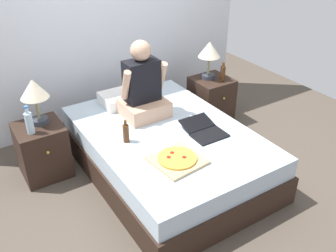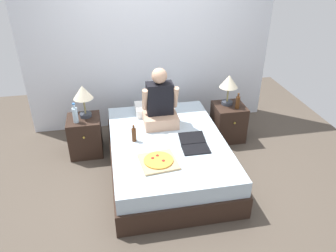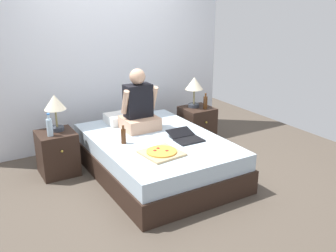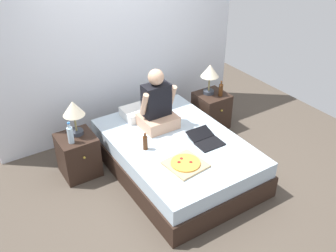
{
  "view_description": "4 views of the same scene",
  "coord_description": "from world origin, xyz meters",
  "px_view_note": "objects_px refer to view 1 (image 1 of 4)",
  "views": [
    {
      "loc": [
        -1.63,
        -2.6,
        2.33
      ],
      "look_at": [
        -0.12,
        -0.22,
        0.67
      ],
      "focal_mm": 40.0,
      "sensor_mm": 36.0,
      "label": 1
    },
    {
      "loc": [
        -0.65,
        -3.41,
        2.64
      ],
      "look_at": [
        -0.04,
        -0.22,
        0.79
      ],
      "focal_mm": 35.0,
      "sensor_mm": 36.0,
      "label": 2
    },
    {
      "loc": [
        -2.04,
        -3.72,
        2.09
      ],
      "look_at": [
        0.03,
        -0.24,
        0.69
      ],
      "focal_mm": 40.0,
      "sensor_mm": 36.0,
      "label": 3
    },
    {
      "loc": [
        -2.12,
        -3.14,
        3.03
      ],
      "look_at": [
        -0.12,
        -0.01,
        0.72
      ],
      "focal_mm": 40.0,
      "sensor_mm": 36.0,
      "label": 4
    }
  ],
  "objects_px": {
    "nightstand_left": "(42,150)",
    "beer_bottle_on_bed": "(126,133)",
    "beer_bottle": "(223,73)",
    "water_bottle": "(29,122)",
    "bed": "(166,151)",
    "person_seated": "(143,89)",
    "lamp_on_left_nightstand": "(34,92)",
    "lamp_on_right_nightstand": "(209,52)",
    "laptop": "(205,131)",
    "nightstand_right": "(211,99)",
    "pizza_box": "(177,160)"
  },
  "relations": [
    {
      "from": "nightstand_left",
      "to": "beer_bottle_on_bed",
      "type": "xyz_separation_m",
      "value": [
        0.63,
        -0.59,
        0.29
      ]
    },
    {
      "from": "beer_bottle",
      "to": "water_bottle",
      "type": "bearing_deg",
      "value": 179.74
    },
    {
      "from": "bed",
      "to": "person_seated",
      "type": "bearing_deg",
      "value": 93.12
    },
    {
      "from": "lamp_on_left_nightstand",
      "to": "beer_bottle",
      "type": "xyz_separation_m",
      "value": [
        2.12,
        -0.15,
        -0.23
      ]
    },
    {
      "from": "person_seated",
      "to": "bed",
      "type": "bearing_deg",
      "value": -86.88
    },
    {
      "from": "lamp_on_right_nightstand",
      "to": "person_seated",
      "type": "relative_size",
      "value": 0.58
    },
    {
      "from": "nightstand_left",
      "to": "beer_bottle",
      "type": "distance_m",
      "value": 2.19
    },
    {
      "from": "water_bottle",
      "to": "beer_bottle",
      "type": "xyz_separation_m",
      "value": [
        2.24,
        -0.01,
        -0.02
      ]
    },
    {
      "from": "bed",
      "to": "beer_bottle_on_bed",
      "type": "distance_m",
      "value": 0.53
    },
    {
      "from": "nightstand_left",
      "to": "beer_bottle_on_bed",
      "type": "bearing_deg",
      "value": -42.76
    },
    {
      "from": "lamp_on_right_nightstand",
      "to": "nightstand_left",
      "type": "bearing_deg",
      "value": -178.61
    },
    {
      "from": "nightstand_left",
      "to": "person_seated",
      "type": "relative_size",
      "value": 0.7
    },
    {
      "from": "nightstand_left",
      "to": "laptop",
      "type": "height_order",
      "value": "laptop"
    },
    {
      "from": "bed",
      "to": "person_seated",
      "type": "relative_size",
      "value": 2.65
    },
    {
      "from": "water_bottle",
      "to": "laptop",
      "type": "distance_m",
      "value": 1.61
    },
    {
      "from": "nightstand_left",
      "to": "water_bottle",
      "type": "relative_size",
      "value": 1.97
    },
    {
      "from": "bed",
      "to": "water_bottle",
      "type": "relative_size",
      "value": 7.5
    },
    {
      "from": "nightstand_right",
      "to": "laptop",
      "type": "xyz_separation_m",
      "value": [
        -0.76,
        -0.85,
        0.22
      ]
    },
    {
      "from": "lamp_on_right_nightstand",
      "to": "beer_bottle_on_bed",
      "type": "bearing_deg",
      "value": -155.93
    },
    {
      "from": "laptop",
      "to": "pizza_box",
      "type": "xyz_separation_m",
      "value": [
        -0.48,
        -0.24,
        -0.0
      ]
    },
    {
      "from": "lamp_on_left_nightstand",
      "to": "beer_bottle_on_bed",
      "type": "bearing_deg",
      "value": -46.98
    },
    {
      "from": "water_bottle",
      "to": "beer_bottle_on_bed",
      "type": "distance_m",
      "value": 0.87
    },
    {
      "from": "bed",
      "to": "nightstand_right",
      "type": "distance_m",
      "value": 1.21
    },
    {
      "from": "lamp_on_right_nightstand",
      "to": "beer_bottle",
      "type": "relative_size",
      "value": 1.96
    },
    {
      "from": "lamp_on_left_nightstand",
      "to": "water_bottle",
      "type": "xyz_separation_m",
      "value": [
        -0.12,
        -0.14,
        -0.22
      ]
    },
    {
      "from": "person_seated",
      "to": "lamp_on_left_nightstand",
      "type": "bearing_deg",
      "value": 164.89
    },
    {
      "from": "lamp_on_right_nightstand",
      "to": "laptop",
      "type": "distance_m",
      "value": 1.22
    },
    {
      "from": "water_bottle",
      "to": "beer_bottle",
      "type": "height_order",
      "value": "water_bottle"
    },
    {
      "from": "water_bottle",
      "to": "beer_bottle_on_bed",
      "type": "height_order",
      "value": "water_bottle"
    },
    {
      "from": "lamp_on_right_nightstand",
      "to": "lamp_on_left_nightstand",
      "type": "bearing_deg",
      "value": 180.0
    },
    {
      "from": "nightstand_left",
      "to": "pizza_box",
      "type": "relative_size",
      "value": 1.23
    },
    {
      "from": "bed",
      "to": "lamp_on_right_nightstand",
      "type": "distance_m",
      "value": 1.37
    },
    {
      "from": "person_seated",
      "to": "laptop",
      "type": "xyz_separation_m",
      "value": [
        0.31,
        -0.64,
        -0.27
      ]
    },
    {
      "from": "laptop",
      "to": "pizza_box",
      "type": "bearing_deg",
      "value": -153.38
    },
    {
      "from": "person_seated",
      "to": "pizza_box",
      "type": "bearing_deg",
      "value": -100.84
    },
    {
      "from": "lamp_on_left_nightstand",
      "to": "laptop",
      "type": "relative_size",
      "value": 1.08
    },
    {
      "from": "lamp_on_right_nightstand",
      "to": "beer_bottle",
      "type": "distance_m",
      "value": 0.29
    },
    {
      "from": "beer_bottle_on_bed",
      "to": "nightstand_right",
      "type": "bearing_deg",
      "value": 21.95
    },
    {
      "from": "bed",
      "to": "beer_bottle",
      "type": "height_order",
      "value": "beer_bottle"
    },
    {
      "from": "pizza_box",
      "to": "person_seated",
      "type": "bearing_deg",
      "value": 79.16
    },
    {
      "from": "beer_bottle",
      "to": "lamp_on_right_nightstand",
      "type": "bearing_deg",
      "value": 123.69
    },
    {
      "from": "nightstand_left",
      "to": "bed",
      "type": "bearing_deg",
      "value": -30.69
    },
    {
      "from": "lamp_on_left_nightstand",
      "to": "pizza_box",
      "type": "distance_m",
      "value": 1.45
    },
    {
      "from": "lamp_on_right_nightstand",
      "to": "person_seated",
      "type": "height_order",
      "value": "person_seated"
    },
    {
      "from": "bed",
      "to": "water_bottle",
      "type": "xyz_separation_m",
      "value": [
        -1.12,
        0.53,
        0.42
      ]
    },
    {
      "from": "lamp_on_right_nightstand",
      "to": "pizza_box",
      "type": "height_order",
      "value": "lamp_on_right_nightstand"
    },
    {
      "from": "bed",
      "to": "laptop",
      "type": "distance_m",
      "value": 0.45
    },
    {
      "from": "water_bottle",
      "to": "beer_bottle",
      "type": "bearing_deg",
      "value": -0.26
    },
    {
      "from": "lamp_on_left_nightstand",
      "to": "water_bottle",
      "type": "relative_size",
      "value": 1.63
    },
    {
      "from": "water_bottle",
      "to": "nightstand_right",
      "type": "distance_m",
      "value": 2.2
    }
  ]
}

